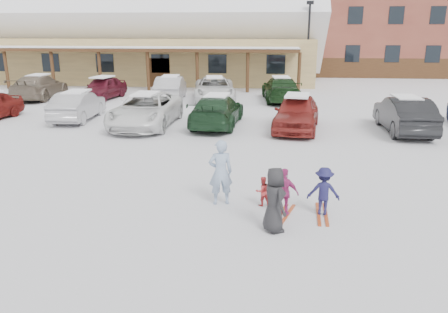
# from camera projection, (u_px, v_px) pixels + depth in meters

# --- Properties ---
(ground) EXTENTS (160.00, 160.00, 0.00)m
(ground) POSITION_uv_depth(u_px,v_px,m) (209.00, 204.00, 11.36)
(ground) COLOR silver
(ground) RESTS_ON ground
(day_lodge) EXTENTS (29.12, 12.50, 10.38)m
(day_lodge) POSITION_uv_depth(u_px,v_px,m) (148.00, 34.00, 37.79)
(day_lodge) COLOR tan
(day_lodge) RESTS_ON ground
(lamp_post) EXTENTS (0.50, 0.25, 6.30)m
(lamp_post) POSITION_uv_depth(u_px,v_px,m) (308.00, 40.00, 31.98)
(lamp_post) COLOR black
(lamp_post) RESTS_ON ground
(conifer_2) EXTENTS (5.28, 5.28, 12.24)m
(conifer_2) POSITION_uv_depth(u_px,v_px,m) (7.00, 7.00, 52.39)
(conifer_2) COLOR black
(conifer_2) RESTS_ON ground
(conifer_3) EXTENTS (3.96, 3.96, 9.18)m
(conifer_3) POSITION_uv_depth(u_px,v_px,m) (308.00, 22.00, 51.35)
(conifer_3) COLOR black
(conifer_3) RESTS_ON ground
(adult_skier) EXTENTS (0.71, 0.56, 1.71)m
(adult_skier) POSITION_uv_depth(u_px,v_px,m) (221.00, 172.00, 11.14)
(adult_skier) COLOR #8BA2C0
(adult_skier) RESTS_ON ground
(toddler_red) EXTENTS (0.47, 0.43, 0.78)m
(toddler_red) POSITION_uv_depth(u_px,v_px,m) (262.00, 191.00, 11.16)
(toddler_red) COLOR #C23739
(toddler_red) RESTS_ON ground
(child_navy) EXTENTS (0.81, 0.50, 1.21)m
(child_navy) POSITION_uv_depth(u_px,v_px,m) (324.00, 191.00, 10.53)
(child_navy) COLOR #1A1946
(child_navy) RESTS_ON ground
(skis_child_navy) EXTENTS (0.28, 1.41, 0.03)m
(skis_child_navy) POSITION_uv_depth(u_px,v_px,m) (322.00, 214.00, 10.70)
(skis_child_navy) COLOR #A53C17
(skis_child_navy) RESTS_ON ground
(child_magenta) EXTENTS (0.76, 0.49, 1.20)m
(child_magenta) POSITION_uv_depth(u_px,v_px,m) (284.00, 192.00, 10.47)
(child_magenta) COLOR #A92C6E
(child_magenta) RESTS_ON ground
(skis_child_magenta) EXTENTS (0.60, 1.40, 0.03)m
(skis_child_magenta) POSITION_uv_depth(u_px,v_px,m) (283.00, 215.00, 10.64)
(skis_child_magenta) COLOR #A53C17
(skis_child_magenta) RESTS_ON ground
(bystander_dark) EXTENTS (0.75, 0.86, 1.49)m
(bystander_dark) POSITION_uv_depth(u_px,v_px,m) (274.00, 200.00, 9.64)
(bystander_dark) COLOR black
(bystander_dark) RESTS_ON ground
(parked_car_1) EXTENTS (1.76, 4.38, 1.42)m
(parked_car_1) POSITION_uv_depth(u_px,v_px,m) (78.00, 106.00, 21.60)
(parked_car_1) COLOR #A1A0A4
(parked_car_1) RESTS_ON ground
(parked_car_2) EXTENTS (2.63, 5.53, 1.52)m
(parked_car_2) POSITION_uv_depth(u_px,v_px,m) (146.00, 110.00, 20.18)
(parked_car_2) COLOR white
(parked_car_2) RESTS_ON ground
(parked_car_3) EXTENTS (2.34, 5.07, 1.44)m
(parked_car_3) POSITION_uv_depth(u_px,v_px,m) (217.00, 111.00, 20.28)
(parked_car_3) COLOR #193820
(parked_car_3) RESTS_ON ground
(parked_car_4) EXTENTS (2.48, 4.82, 1.57)m
(parked_car_4) POSITION_uv_depth(u_px,v_px,m) (297.00, 113.00, 19.40)
(parked_car_4) COLOR maroon
(parked_car_4) RESTS_ON ground
(parked_car_5) EXTENTS (1.67, 4.72, 1.55)m
(parked_car_5) POSITION_uv_depth(u_px,v_px,m) (404.00, 115.00, 19.01)
(parked_car_5) COLOR black
(parked_car_5) RESTS_ON ground
(parked_car_7) EXTENTS (2.54, 5.43, 1.53)m
(parked_car_7) POSITION_uv_depth(u_px,v_px,m) (39.00, 87.00, 28.15)
(parked_car_7) COLOR #776857
(parked_car_7) RESTS_ON ground
(parked_car_8) EXTENTS (2.25, 4.37, 1.42)m
(parked_car_8) POSITION_uv_depth(u_px,v_px,m) (103.00, 88.00, 28.06)
(parked_car_8) COLOR #5A1625
(parked_car_8) RESTS_ON ground
(parked_car_9) EXTENTS (1.98, 4.68, 1.50)m
(parked_car_9) POSITION_uv_depth(u_px,v_px,m) (171.00, 88.00, 27.76)
(parked_car_9) COLOR #AFAEB3
(parked_car_9) RESTS_ON ground
(parked_car_10) EXTENTS (3.18, 5.64, 1.49)m
(parked_car_10) POSITION_uv_depth(u_px,v_px,m) (214.00, 89.00, 27.32)
(parked_car_10) COLOR white
(parked_car_10) RESTS_ON ground
(parked_car_11) EXTENTS (2.55, 5.31, 1.49)m
(parked_car_11) POSITION_uv_depth(u_px,v_px,m) (281.00, 89.00, 27.21)
(parked_car_11) COLOR #163216
(parked_car_11) RESTS_ON ground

